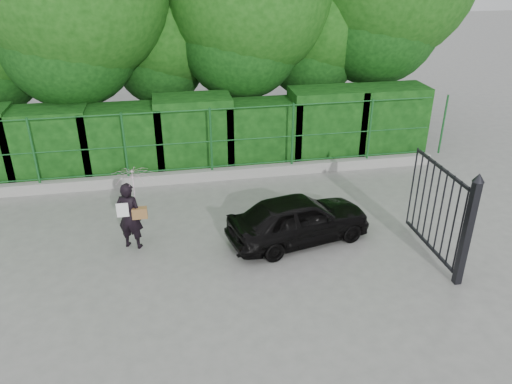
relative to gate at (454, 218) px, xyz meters
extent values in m
plane|color=gray|center=(-4.60, 0.72, -1.19)|extent=(80.00, 80.00, 0.00)
cube|color=#9E9E99|center=(-4.60, 5.22, -1.04)|extent=(14.00, 0.25, 0.30)
cylinder|color=#175523|center=(-8.80, 5.22, 0.01)|extent=(0.06, 0.06, 1.80)
cylinder|color=#175523|center=(-6.50, 5.22, 0.01)|extent=(0.06, 0.06, 1.80)
cylinder|color=#175523|center=(-4.20, 5.22, 0.01)|extent=(0.06, 0.06, 1.80)
cylinder|color=#175523|center=(-1.90, 5.22, 0.01)|extent=(0.06, 0.06, 1.80)
cylinder|color=#175523|center=(0.40, 5.22, 0.01)|extent=(0.06, 0.06, 1.80)
cylinder|color=#175523|center=(2.70, 5.22, 0.01)|extent=(0.06, 0.06, 1.80)
cylinder|color=#175523|center=(-4.60, 5.22, -0.79)|extent=(13.60, 0.03, 0.03)
cylinder|color=#175523|center=(-4.60, 5.22, -0.04)|extent=(13.60, 0.03, 0.03)
cylinder|color=#175523|center=(-4.60, 5.22, 0.86)|extent=(13.60, 0.03, 0.03)
cube|color=black|center=(-8.60, 6.22, -0.18)|extent=(2.20, 1.20, 2.02)
cube|color=black|center=(-6.60, 6.22, -0.21)|extent=(2.20, 1.20, 1.96)
cube|color=black|center=(-4.60, 6.22, -0.11)|extent=(2.20, 1.20, 2.15)
cube|color=black|center=(-2.60, 6.22, -0.24)|extent=(2.20, 1.20, 1.90)
cube|color=black|center=(-0.60, 6.22, -0.10)|extent=(2.20, 1.20, 2.18)
cube|color=black|center=(1.40, 6.22, -0.11)|extent=(2.20, 1.20, 2.16)
cylinder|color=black|center=(-10.10, 8.72, 0.69)|extent=(0.36, 0.36, 3.75)
cylinder|color=black|center=(-7.60, 7.92, 1.06)|extent=(0.36, 0.36, 4.50)
cylinder|color=black|center=(-5.10, 9.22, 0.44)|extent=(0.36, 0.36, 3.25)
sphere|color=#14470F|center=(-5.10, 9.22, 2.39)|extent=(3.90, 3.90, 3.90)
cylinder|color=black|center=(-2.60, 8.22, 0.94)|extent=(0.36, 0.36, 4.25)
cylinder|color=black|center=(-0.10, 8.92, 0.56)|extent=(0.36, 0.36, 3.50)
sphere|color=#14470F|center=(-0.10, 8.92, 2.66)|extent=(4.20, 4.20, 4.20)
cylinder|color=black|center=(1.90, 8.52, 1.19)|extent=(0.36, 0.36, 4.75)
cube|color=black|center=(0.00, -0.48, -0.09)|extent=(0.14, 0.14, 2.20)
cone|color=black|center=(0.00, -0.48, 1.09)|extent=(0.22, 0.22, 0.16)
cube|color=black|center=(0.00, 0.67, -1.04)|extent=(0.05, 2.00, 0.06)
cube|color=black|center=(0.00, 0.67, 0.76)|extent=(0.05, 2.00, 0.06)
cylinder|color=black|center=(0.00, -0.28, -0.14)|extent=(0.04, 0.04, 1.90)
cylinder|color=black|center=(0.00, -0.03, -0.14)|extent=(0.04, 0.04, 1.90)
cylinder|color=black|center=(0.00, 0.22, -0.14)|extent=(0.04, 0.04, 1.90)
cylinder|color=black|center=(0.00, 0.47, -0.14)|extent=(0.04, 0.04, 1.90)
cylinder|color=black|center=(0.00, 0.72, -0.14)|extent=(0.04, 0.04, 1.90)
cylinder|color=black|center=(0.00, 0.97, -0.14)|extent=(0.04, 0.04, 1.90)
cylinder|color=black|center=(0.00, 1.22, -0.14)|extent=(0.04, 0.04, 1.90)
cylinder|color=black|center=(0.00, 1.47, -0.14)|extent=(0.04, 0.04, 1.90)
cylinder|color=black|center=(0.00, 1.72, -0.14)|extent=(0.04, 0.04, 1.90)
imported|color=black|center=(-6.30, 2.06, -0.42)|extent=(0.66, 0.55, 1.54)
imported|color=#F7BFE0|center=(-6.15, 2.11, 0.19)|extent=(0.96, 0.98, 0.88)
cube|color=brown|center=(-6.08, 1.98, -0.33)|extent=(0.32, 0.15, 0.24)
cube|color=white|center=(-6.42, 1.94, -0.21)|extent=(0.25, 0.02, 0.32)
imported|color=black|center=(-2.65, 1.66, -0.64)|extent=(3.41, 1.96, 1.09)
camera|label=1|loc=(-5.36, -7.62, 4.77)|focal=35.00mm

